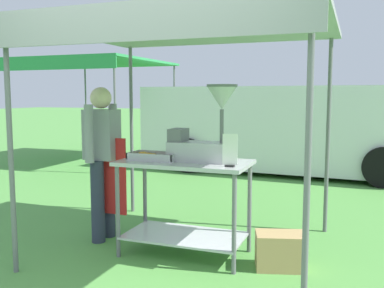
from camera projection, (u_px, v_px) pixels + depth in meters
ground_plane at (272, 172)px, 8.67m from camera, size 70.00×70.00×0.00m
stall_canopy at (188, 34)px, 4.06m from camera, size 2.64×2.32×2.18m
donut_cart at (185, 189)px, 4.14m from camera, size 1.23×0.67×0.91m
donut_tray at (154, 157)px, 4.17m from camera, size 0.47×0.27×0.07m
donut_fryer at (205, 132)px, 4.05m from camera, size 0.64×0.28×0.71m
menu_sign at (230, 153)px, 3.76m from camera, size 0.13×0.05×0.29m
vendor at (103, 155)px, 4.55m from camera, size 0.45×0.53×1.61m
supply_crate at (280, 251)px, 3.85m from camera, size 0.49×0.39×0.32m
van_white at (288, 127)px, 8.72m from camera, size 5.82×2.34×1.69m
neighbour_tent at (96, 64)px, 9.96m from camera, size 2.84×3.11×2.30m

